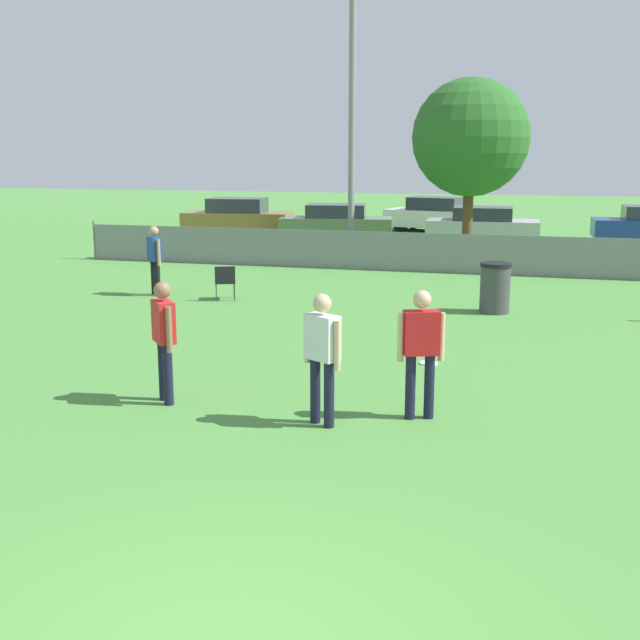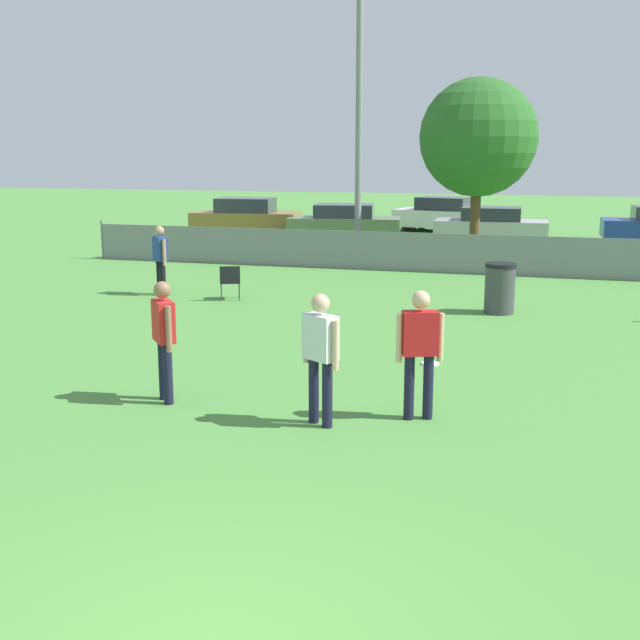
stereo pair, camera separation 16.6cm
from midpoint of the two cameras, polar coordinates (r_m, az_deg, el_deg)
name	(u,v)px [view 2 (the right image)]	position (r m, az deg, el deg)	size (l,w,h in m)	color
fence_backline	(473,254)	(22.61, 11.07, 4.61)	(23.23, 0.07, 1.21)	gray
light_pole	(359,93)	(24.40, 3.00, 15.82)	(0.90, 0.36, 8.49)	gray
tree_near_pole	(478,138)	(25.74, 11.37, 12.58)	(3.63, 3.63, 5.57)	brown
player_receiver_white	(320,349)	(9.81, 0.52, -2.09)	(0.53, 0.42, 1.66)	#191933
player_defender_red	(420,345)	(10.12, 7.57, -1.75)	(0.57, 0.36, 1.66)	#191933
player_thrower_red	(164,332)	(10.92, -10.61, -0.84)	(0.46, 0.48, 1.66)	#191933
spectator_in_blue	(160,255)	(19.25, -11.05, 4.56)	(0.46, 0.44, 1.63)	black
frisbee_disc	(430,363)	(12.97, 8.21, -3.08)	(0.29, 0.29, 0.03)	white
folding_chair_sideline	(230,280)	(18.40, -6.16, 2.85)	(0.60, 0.60, 0.80)	#333338
trash_bin	(500,288)	(17.22, 12.93, 2.23)	(0.65, 0.65, 1.06)	#3F3F44
parked_car_tan	(246,218)	(32.46, -5.15, 7.26)	(4.41, 2.23, 1.51)	black
parked_car_olive	(344,223)	(30.83, 1.88, 6.93)	(4.48, 2.42, 1.36)	black
parked_car_white	(444,215)	(34.49, 8.94, 7.39)	(4.34, 2.54, 1.45)	black
parked_car_silver	(491,225)	(30.56, 12.21, 6.59)	(4.14, 1.94, 1.32)	black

